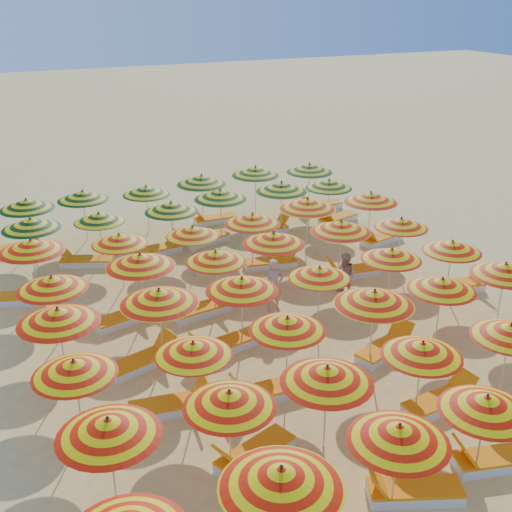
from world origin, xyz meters
The scene contains 71 objects.
ground centered at (0.00, 0.00, 0.00)m, with size 120.00×120.00×0.00m, color #F7D56E.
umbrella_1 centered at (-3.37, -7.82, 1.81)m, with size 2.10×2.10×2.05m.
umbrella_2 centered at (-1.03, -7.55, 1.65)m, with size 2.09×2.09×1.87m.
umbrella_3 centered at (0.95, -7.48, 1.61)m, with size 2.22×2.22×1.83m.
umbrella_6 centered at (-5.44, -5.43, 1.70)m, with size 1.87×1.87×1.93m.
umbrella_7 centered at (-3.24, -5.44, 1.63)m, with size 1.86×1.86×1.85m.
umbrella_8 centered at (-1.28, -5.60, 1.71)m, with size 2.35×2.35×1.94m.
umbrella_9 centered at (1.10, -5.45, 1.59)m, with size 2.15×2.15×1.81m.
umbrella_10 centered at (3.36, -5.61, 1.58)m, with size 2.21×2.21×1.80m.
umbrella_12 centered at (-5.63, -3.18, 1.60)m, with size 2.20×2.20×1.82m.
umbrella_13 centered at (-3.21, -3.39, 1.55)m, with size 2.07×2.07×1.76m.
umbrella_14 centered at (-0.99, -3.36, 1.62)m, with size 2.13×2.13×1.84m.
umbrella_15 centered at (1.31, -3.36, 1.79)m, with size 2.41×2.41×2.03m.
umbrella_16 centered at (3.49, -3.16, 1.62)m, with size 2.06×2.06×1.84m.
umbrella_17 centered at (5.51, -3.22, 1.69)m, with size 2.11×2.11×1.92m.
umbrella_18 centered at (-5.61, -1.10, 1.75)m, with size 2.20×2.20×1.98m.
umbrella_19 centered at (-3.29, -1.18, 1.78)m, with size 2.06×2.06×2.02m.
umbrella_20 centered at (-1.18, -1.24, 1.71)m, with size 2.08×2.08×1.94m.
umbrella_21 centered at (1.11, -1.12, 1.55)m, with size 2.10×2.10×1.76m.
umbrella_22 centered at (3.51, -0.99, 1.61)m, with size 2.24×2.24×1.83m.
umbrella_23 centered at (5.45, -1.23, 1.61)m, with size 2.21×2.21×1.83m.
umbrella_24 centered at (-5.47, 0.88, 1.67)m, with size 2.28×2.28×1.90m.
umbrella_25 centered at (-3.12, 1.15, 1.77)m, with size 2.29×2.29×2.01m.
umbrella_26 centered at (-1.04, 0.93, 1.60)m, with size 1.99×1.99×1.81m.
umbrella_27 centered at (0.88, 1.19, 1.74)m, with size 2.16×2.16×1.98m.
umbrella_28 centered at (3.17, 1.18, 1.77)m, with size 2.10×2.10×2.01m.
umbrella_29 centered at (5.31, 1.03, 1.60)m, with size 2.26×2.26×1.82m.
umbrella_30 centered at (-5.66, 3.48, 1.76)m, with size 2.27×2.27×2.00m.
umbrella_31 centered at (-3.16, 3.41, 1.57)m, with size 1.81×1.81×1.79m.
umbrella_32 centered at (-0.94, 3.18, 1.56)m, with size 2.04×2.04×1.77m.
umbrella_33 centered at (1.06, 3.10, 1.70)m, with size 2.20×2.20×1.93m.
umbrella_34 centered at (3.22, 3.41, 1.81)m, with size 2.58×2.58×2.06m.
umbrella_35 centered at (5.67, 3.28, 1.75)m, with size 2.42×2.42×1.99m.
umbrella_36 centered at (-5.44, 5.54, 1.71)m, with size 2.29×2.29×1.94m.
umbrella_37 centered at (-3.30, 5.68, 1.55)m, with size 1.73×1.73×1.76m.
umbrella_38 centered at (-0.94, 5.32, 1.69)m, with size 2.33×2.33×1.93m.
umbrella_39 centered at (0.99, 5.69, 1.78)m, with size 2.05×2.05×2.02m.
umbrella_40 centered at (3.31, 5.54, 1.80)m, with size 2.02×2.02×2.05m.
umbrella_41 centered at (5.33, 5.58, 1.65)m, with size 2.31×2.31×1.88m.
umbrella_42 centered at (-5.35, 7.57, 1.72)m, with size 2.40×2.40×1.95m.
umbrella_43 centered at (-3.41, 7.86, 1.69)m, with size 2.08×2.08×1.92m.
umbrella_44 centered at (-1.14, 7.73, 1.63)m, with size 1.82×1.82×1.85m.
umbrella_45 centered at (0.97, 7.60, 1.80)m, with size 1.95×1.95×2.05m.
umbrella_46 centered at (3.33, 7.88, 1.80)m, with size 2.26×2.26×2.05m.
umbrella_47 centered at (5.55, 7.50, 1.78)m, with size 2.52×2.52×2.02m.
lounger_2 centered at (-0.52, -7.47, 0.15)m, with size 1.82×1.18×0.69m.
lounger_3 centered at (1.45, -7.45, 0.15)m, with size 1.82×0.98×0.69m.
lounger_6 centered at (-2.73, -5.39, 0.15)m, with size 1.83×1.12×0.69m.
lounger_7 centered at (1.70, -5.52, 0.15)m, with size 1.78×0.74×0.69m.
lounger_9 centered at (-3.72, -3.21, 0.15)m, with size 1.80×0.81×0.69m.
lounger_10 centered at (-1.59, -3.61, 0.15)m, with size 1.74×0.60×0.69m.
lounger_11 centered at (1.91, -3.17, 0.15)m, with size 1.83×1.12×0.69m.
lounger_12 centered at (-3.79, -1.21, 0.15)m, with size 1.83×1.06×0.69m.
lounger_13 centered at (-1.78, -1.35, 0.15)m, with size 1.81×0.89×0.69m.
lounger_14 centered at (6.05, -1.01, 0.15)m, with size 1.82×1.00×0.69m.
lounger_15 centered at (-3.62, 1.16, 0.15)m, with size 1.82×0.98×0.69m.
lounger_16 centered at (-1.54, 0.73, 0.15)m, with size 1.80×0.81×0.69m.
lounger_17 centered at (3.67, 1.20, 0.15)m, with size 1.80×0.81×0.69m.
lounger_18 centered at (-6.16, 3.60, 0.15)m, with size 1.83×1.10×0.69m.
lounger_19 centered at (1.66, 2.89, 0.15)m, with size 1.81×0.89×0.69m.
lounger_20 centered at (6.17, 3.21, 0.15)m, with size 1.82×0.96×0.69m.
lounger_21 centered at (-3.90, 5.57, 0.15)m, with size 1.82×1.18×0.69m.
lounger_22 centered at (-1.44, 5.52, 0.15)m, with size 1.79×0.80×0.69m.
lounger_23 centered at (0.39, 5.76, 0.15)m, with size 1.82×0.96×0.69m.
lounger_24 centered at (2.81, 5.75, 0.15)m, with size 1.74×0.61×0.69m.
lounger_25 centered at (5.84, 5.67, 0.15)m, with size 1.83×1.05×0.69m.
lounger_26 centered at (-5.85, 7.68, 0.15)m, with size 1.76×0.68×0.69m.
lounger_27 centered at (1.47, 7.64, 0.15)m, with size 1.75×0.63×0.69m.
lounger_28 centered at (6.06, 7.38, 0.15)m, with size 1.77×0.69×0.69m.
beachgoer_b centered at (2.75, 0.13, 0.66)m, with size 0.64×0.50×1.32m, color tan.
beachgoer_a centered at (0.38, 0.10, 0.78)m, with size 0.57×0.37×1.56m, color tan.
Camera 1 is at (-6.82, -14.50, 8.59)m, focal length 45.00 mm.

